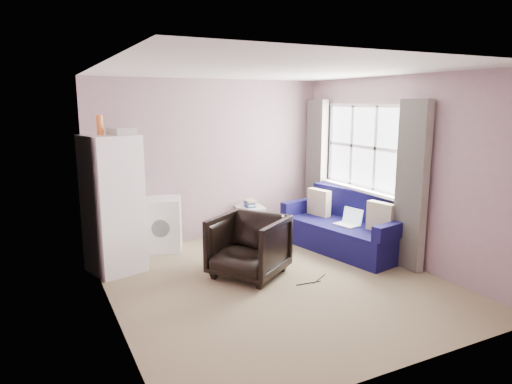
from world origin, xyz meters
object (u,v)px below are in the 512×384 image
armchair (249,243)px  fridge (113,203)px  sofa (347,229)px  side_table (250,219)px  washing_machine (162,223)px

armchair → fridge: bearing=-157.4°
armchair → sofa: sofa is taller
armchair → side_table: 1.76m
armchair → fridge: fridge is taller
side_table → sofa: size_ratio=0.29×
fridge → sofa: size_ratio=0.98×
armchair → sofa: size_ratio=0.42×
armchair → sofa: (1.77, 0.30, -0.11)m
washing_machine → side_table: bearing=21.7°
armchair → washing_machine: 1.67m
fridge → sofa: bearing=-28.2°
sofa → washing_machine: bearing=142.3°
armchair → side_table: (0.78, 1.57, -0.14)m
sofa → armchair: bearing=178.6°
armchair → side_table: size_ratio=1.42×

